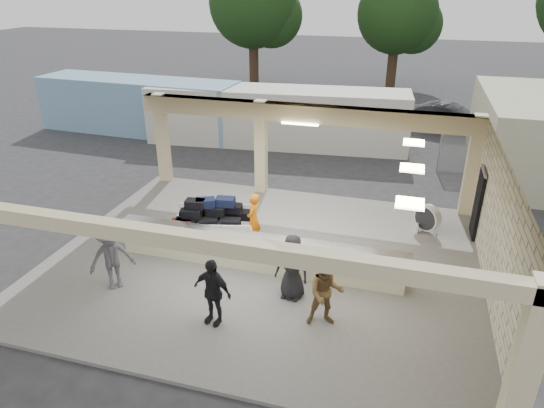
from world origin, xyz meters
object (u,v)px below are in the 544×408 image
(car_dark, at_px, (449,118))
(container_blue, at_px, (139,106))
(car_white_a, at_px, (535,135))
(container_white, at_px, (276,117))
(passenger_b, at_px, (212,291))
(passenger_d, at_px, (292,267))
(baggage_counter, at_px, (257,252))
(passenger_a, at_px, (326,292))
(drum_fan, at_px, (428,218))
(luggage_cart, at_px, (211,217))
(passenger_c, at_px, (112,258))
(baggage_handler, at_px, (254,219))

(car_dark, xyz_separation_m, container_blue, (-15.73, -4.37, 0.65))
(car_white_a, height_order, container_white, container_white)
(passenger_b, xyz_separation_m, passenger_d, (1.52, 1.47, 0.03))
(baggage_counter, relative_size, passenger_a, 4.77)
(baggage_counter, xyz_separation_m, drum_fan, (4.54, 3.47, 0.01))
(passenger_a, distance_m, container_blue, 18.00)
(drum_fan, bearing_deg, passenger_d, -88.67)
(passenger_d, height_order, container_blue, container_blue)
(luggage_cart, height_order, passenger_a, passenger_a)
(passenger_c, height_order, container_white, container_white)
(passenger_b, distance_m, car_dark, 19.11)
(passenger_a, xyz_separation_m, container_white, (-4.80, 13.09, 0.40))
(passenger_b, bearing_deg, container_white, 111.87)
(drum_fan, bearing_deg, passenger_b, -91.39)
(baggage_handler, height_order, car_dark, baggage_handler)
(drum_fan, xyz_separation_m, car_white_a, (4.84, 9.97, 0.18))
(passenger_d, xyz_separation_m, car_dark, (4.42, 16.69, -0.23))
(car_white_a, distance_m, container_blue, 19.58)
(passenger_d, bearing_deg, container_blue, 140.06)
(car_dark, bearing_deg, passenger_b, 179.75)
(passenger_c, height_order, car_white_a, passenger_c)
(passenger_b, xyz_separation_m, car_white_a, (9.66, 15.95, -0.16))
(baggage_handler, height_order, passenger_b, passenger_b)
(passenger_d, relative_size, container_white, 0.14)
(passenger_c, relative_size, passenger_d, 1.02)
(passenger_a, relative_size, car_dark, 0.39)
(baggage_handler, xyz_separation_m, container_white, (-2.04, 9.92, 0.44))
(baggage_handler, bearing_deg, car_dark, 159.74)
(baggage_counter, xyz_separation_m, container_blue, (-10.07, 11.28, 0.80))
(drum_fan, height_order, car_white_a, car_white_a)
(drum_fan, height_order, baggage_handler, baggage_handler)
(passenger_a, bearing_deg, container_white, 93.72)
(baggage_handler, relative_size, car_white_a, 0.30)
(luggage_cart, xyz_separation_m, car_dark, (7.45, 14.55, -0.15))
(baggage_handler, height_order, car_white_a, baggage_handler)
(container_blue, bearing_deg, container_white, 2.37)
(luggage_cart, relative_size, car_dark, 0.61)
(passenger_d, distance_m, car_white_a, 16.61)
(passenger_c, distance_m, container_blue, 14.83)
(drum_fan, bearing_deg, passenger_a, -75.95)
(container_white, distance_m, container_blue, 7.50)
(baggage_counter, xyz_separation_m, baggage_handler, (-0.53, 1.31, 0.33))
(passenger_d, bearing_deg, container_white, 114.74)
(car_white_a, bearing_deg, passenger_d, 168.56)
(baggage_counter, distance_m, container_white, 11.55)
(passenger_b, bearing_deg, car_white_a, 71.21)
(drum_fan, relative_size, passenger_a, 0.54)
(luggage_cart, xyz_separation_m, passenger_d, (3.04, -2.14, 0.08))
(passenger_a, height_order, car_dark, passenger_a)
(luggage_cart, distance_m, car_white_a, 16.64)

